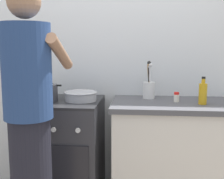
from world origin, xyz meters
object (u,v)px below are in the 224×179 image
(oil_bottle, at_px, (203,93))
(person, at_px, (30,124))
(stove_range, at_px, (65,152))
(mixing_bowl, at_px, (81,96))
(pot, at_px, (46,93))
(spice_bottle, at_px, (176,97))
(utensil_crock, at_px, (149,88))

(oil_bottle, relative_size, person, 0.12)
(stove_range, bearing_deg, mixing_bowl, -1.59)
(pot, relative_size, oil_bottle, 1.20)
(pot, distance_m, mixing_bowl, 0.28)
(stove_range, xyz_separation_m, mixing_bowl, (0.14, -0.00, 0.49))
(oil_bottle, bearing_deg, mixing_bowl, 176.92)
(pot, bearing_deg, spice_bottle, 2.92)
(utensil_crock, bearing_deg, pot, -167.58)
(utensil_crock, relative_size, oil_bottle, 1.51)
(mixing_bowl, height_order, oil_bottle, oil_bottle)
(stove_range, distance_m, spice_bottle, 1.04)
(stove_range, distance_m, utensil_crock, 0.90)
(stove_range, xyz_separation_m, spice_bottle, (0.91, 0.02, 0.49))
(stove_range, bearing_deg, pot, -167.86)
(oil_bottle, xyz_separation_m, person, (-1.16, -0.54, -0.13))
(person, bearing_deg, pot, 97.75)
(stove_range, height_order, mixing_bowl, mixing_bowl)
(person, bearing_deg, oil_bottle, 24.95)
(pot, relative_size, person, 0.15)
(pot, relative_size, spice_bottle, 3.26)
(stove_range, distance_m, person, 0.73)
(stove_range, relative_size, person, 0.53)
(mixing_bowl, height_order, utensil_crock, utensil_crock)
(oil_bottle, bearing_deg, spice_bottle, 157.02)
(pot, distance_m, oil_bottle, 1.24)
(stove_range, height_order, pot, pot)
(pot, relative_size, mixing_bowl, 0.94)
(stove_range, distance_m, oil_bottle, 1.23)
(stove_range, xyz_separation_m, utensil_crock, (0.70, 0.15, 0.54))
(spice_bottle, relative_size, oil_bottle, 0.37)
(oil_bottle, height_order, person, person)
(mixing_bowl, xyz_separation_m, spice_bottle, (0.77, 0.03, -0.00))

